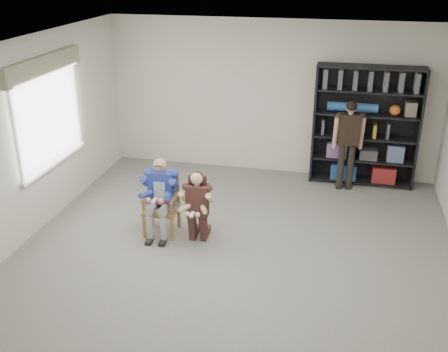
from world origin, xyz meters
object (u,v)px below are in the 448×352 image
(armchair, at_px, (161,205))
(standing_man, at_px, (348,146))
(seated_man, at_px, (161,197))
(kneeling_woman, at_px, (197,207))
(bookshelf, at_px, (365,127))

(armchair, xyz_separation_m, standing_man, (2.59, 2.21, 0.34))
(seated_man, xyz_separation_m, kneeling_woman, (0.58, -0.12, -0.05))
(armchair, bearing_deg, standing_man, 37.17)
(bookshelf, xyz_separation_m, standing_man, (-0.27, -0.35, -0.26))
(seated_man, distance_m, standing_man, 3.42)
(armchair, relative_size, seated_man, 0.77)
(standing_man, bearing_deg, bookshelf, 42.05)
(armchair, relative_size, kneeling_woman, 0.84)
(bookshelf, bearing_deg, seated_man, -138.19)
(kneeling_woman, height_order, bookshelf, bookshelf)
(kneeling_woman, xyz_separation_m, standing_man, (2.01, 2.33, 0.26))
(armchair, height_order, kneeling_woman, kneeling_woman)
(kneeling_woman, relative_size, standing_man, 0.67)
(kneeling_woman, bearing_deg, armchair, 164.98)
(armchair, height_order, bookshelf, bookshelf)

